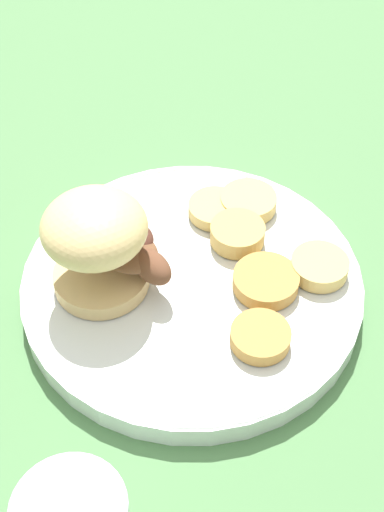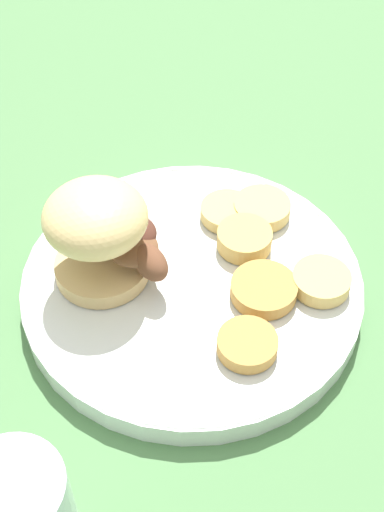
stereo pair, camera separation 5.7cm
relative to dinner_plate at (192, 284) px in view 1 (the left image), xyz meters
The scene contains 9 objects.
ground_plane 0.01m from the dinner_plate, ahead, with size 4.00×4.00×0.00m, color #4C7A47.
dinner_plate is the anchor object (origin of this frame).
sandwich 0.09m from the dinner_plate, 147.01° to the right, with size 0.10×0.09×0.09m.
potato_round_0 0.11m from the dinner_plate, 31.04° to the left, with size 0.05×0.05×0.01m, color #DBB766.
potato_round_1 0.10m from the dinner_plate, 86.81° to the left, with size 0.05×0.05×0.01m, color #DBB766.
potato_round_2 0.08m from the dinner_plate, 102.88° to the left, with size 0.05×0.05×0.01m, color #DBB766.
potato_round_3 0.08m from the dinner_plate, 23.25° to the right, with size 0.05×0.05×0.01m, color #BC8942.
potato_round_4 0.06m from the dinner_plate, 74.94° to the left, with size 0.05×0.05×0.02m, color tan.
potato_round_5 0.06m from the dinner_plate, 18.47° to the left, with size 0.05×0.05×0.01m, color #BC8942.
Camera 1 is at (0.18, -0.34, 0.47)m, focal length 50.00 mm.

